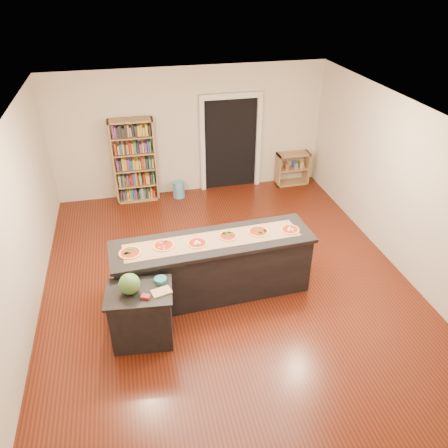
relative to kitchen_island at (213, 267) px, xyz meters
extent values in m
cube|color=beige|center=(0.28, 0.26, 0.89)|extent=(6.00, 7.00, 2.80)
cube|color=#541E0E|center=(0.28, 0.26, -0.51)|extent=(6.00, 7.00, 0.01)
cube|color=white|center=(0.28, 0.26, 2.28)|extent=(6.00, 7.00, 0.01)
cube|color=black|center=(1.18, 3.74, 0.54)|extent=(1.20, 0.02, 2.10)
cube|color=silver|center=(0.53, 3.70, 0.54)|extent=(0.10, 0.08, 2.10)
cube|color=silver|center=(1.83, 3.70, 0.54)|extent=(0.10, 0.08, 2.10)
cube|color=silver|center=(1.18, 3.70, 1.64)|extent=(1.40, 0.08, 0.12)
cube|color=black|center=(0.00, 0.00, -0.03)|extent=(3.00, 0.75, 0.97)
cube|color=black|center=(0.00, 0.00, 0.48)|extent=(3.09, 0.84, 0.05)
cube|color=black|center=(-1.17, -0.77, -0.09)|extent=(0.81, 0.57, 0.84)
cube|color=black|center=(-1.17, -0.77, 0.35)|extent=(0.89, 0.65, 0.04)
cube|color=#A4804F|center=(-1.00, 3.54, 0.41)|extent=(0.92, 0.33, 1.84)
cube|color=#A4804F|center=(2.65, 3.54, -0.13)|extent=(0.77, 0.33, 0.77)
cylinder|color=#5597BD|center=(-0.09, 3.45, -0.32)|extent=(0.26, 0.26, 0.38)
cube|color=#98724E|center=(0.00, 0.01, 0.51)|extent=(2.70, 0.62, 0.00)
sphere|color=#144214|center=(-1.27, -0.76, 0.51)|extent=(0.28, 0.28, 0.28)
cube|color=tan|center=(-0.88, -0.85, 0.37)|extent=(0.29, 0.23, 0.02)
cube|color=maroon|center=(-1.09, -0.92, 0.39)|extent=(0.14, 0.12, 0.04)
cylinder|color=#195966|center=(-0.86, -0.64, 0.40)|extent=(0.17, 0.17, 0.06)
cylinder|color=tan|center=(-1.23, -0.07, 0.52)|extent=(0.33, 0.33, 0.02)
cylinder|color=#A5190C|center=(-1.23, -0.07, 0.53)|extent=(0.27, 0.27, 0.00)
cylinder|color=tan|center=(-0.74, 0.02, 0.52)|extent=(0.34, 0.34, 0.02)
cylinder|color=#A5190C|center=(-0.74, 0.02, 0.53)|extent=(0.28, 0.28, 0.00)
cylinder|color=tan|center=(-0.25, -0.03, 0.52)|extent=(0.32, 0.32, 0.02)
cylinder|color=#A5190C|center=(-0.25, -0.03, 0.53)|extent=(0.26, 0.26, 0.00)
cylinder|color=tan|center=(0.24, 0.05, 0.52)|extent=(0.31, 0.31, 0.02)
cylinder|color=#A5190C|center=(0.24, 0.05, 0.53)|extent=(0.25, 0.25, 0.00)
cylinder|color=tan|center=(0.74, 0.07, 0.52)|extent=(0.32, 0.32, 0.02)
cylinder|color=#A5190C|center=(0.74, 0.07, 0.53)|extent=(0.26, 0.26, 0.00)
cylinder|color=tan|center=(1.23, 0.01, 0.52)|extent=(0.29, 0.29, 0.02)
cylinder|color=#A5190C|center=(1.23, 0.01, 0.53)|extent=(0.24, 0.24, 0.00)
camera|label=1|loc=(-1.06, -5.39, 4.15)|focal=35.00mm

